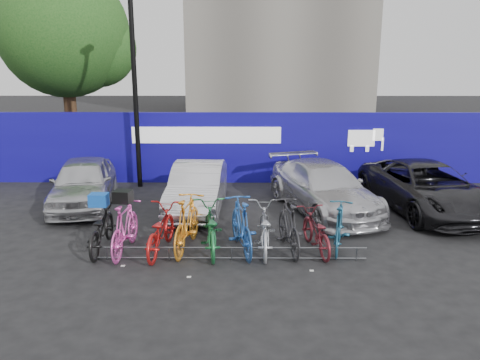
{
  "coord_description": "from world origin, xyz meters",
  "views": [
    {
      "loc": [
        0.24,
        -9.65,
        4.0
      ],
      "look_at": [
        0.16,
        2.0,
        1.08
      ],
      "focal_mm": 35.0,
      "sensor_mm": 36.0,
      "label": 1
    }
  ],
  "objects_px": {
    "bike_0": "(101,228)",
    "bike_9": "(339,227)",
    "bike_7": "(289,226)",
    "car_0": "(84,182)",
    "bike_1": "(125,228)",
    "bike_rack": "(232,253)",
    "bike_2": "(160,230)",
    "bike_5": "(241,225)",
    "tree": "(70,36)",
    "bike_4": "(210,228)",
    "car_3": "(426,187)",
    "bike_8": "(316,231)",
    "lamppost": "(135,87)",
    "bike_6": "(264,228)",
    "bike_3": "(187,223)",
    "car_1": "(198,187)",
    "car_2": "(323,188)"
  },
  "relations": [
    {
      "from": "bike_0",
      "to": "bike_9",
      "type": "xyz_separation_m",
      "value": [
        5.2,
        0.06,
        0.03
      ]
    },
    {
      "from": "bike_7",
      "to": "bike_9",
      "type": "distance_m",
      "value": 1.11
    },
    {
      "from": "car_0",
      "to": "bike_1",
      "type": "height_order",
      "value": "car_0"
    },
    {
      "from": "bike_0",
      "to": "bike_rack",
      "type": "bearing_deg",
      "value": 166.72
    },
    {
      "from": "bike_2",
      "to": "bike_5",
      "type": "relative_size",
      "value": 0.97
    },
    {
      "from": "tree",
      "to": "car_0",
      "type": "xyz_separation_m",
      "value": [
        2.46,
        -6.82,
        -4.38
      ]
    },
    {
      "from": "bike_4",
      "to": "bike_5",
      "type": "xyz_separation_m",
      "value": [
        0.67,
        -0.01,
        0.08
      ]
    },
    {
      "from": "car_3",
      "to": "bike_2",
      "type": "xyz_separation_m",
      "value": [
        -6.83,
        -2.99,
        -0.16
      ]
    },
    {
      "from": "bike_rack",
      "to": "bike_5",
      "type": "distance_m",
      "value": 0.69
    },
    {
      "from": "bike_rack",
      "to": "bike_0",
      "type": "relative_size",
      "value": 2.92
    },
    {
      "from": "tree",
      "to": "bike_4",
      "type": "bearing_deg",
      "value": -58.18
    },
    {
      "from": "bike_2",
      "to": "bike_8",
      "type": "xyz_separation_m",
      "value": [
        3.36,
        0.1,
        -0.05
      ]
    },
    {
      "from": "lamppost",
      "to": "bike_6",
      "type": "relative_size",
      "value": 3.12
    },
    {
      "from": "car_0",
      "to": "bike_8",
      "type": "height_order",
      "value": "car_0"
    },
    {
      "from": "bike_1",
      "to": "bike_7",
      "type": "height_order",
      "value": "bike_1"
    },
    {
      "from": "tree",
      "to": "car_0",
      "type": "bearing_deg",
      "value": -70.2
    },
    {
      "from": "tree",
      "to": "bike_3",
      "type": "bearing_deg",
      "value": -60.1
    },
    {
      "from": "bike_1",
      "to": "bike_8",
      "type": "bearing_deg",
      "value": -175.59
    },
    {
      "from": "bike_2",
      "to": "bike_4",
      "type": "bearing_deg",
      "value": -169.08
    },
    {
      "from": "bike_1",
      "to": "lamppost",
      "type": "bearing_deg",
      "value": -77.93
    },
    {
      "from": "lamppost",
      "to": "bike_2",
      "type": "bearing_deg",
      "value": -73.49
    },
    {
      "from": "bike_rack",
      "to": "bike_9",
      "type": "distance_m",
      "value": 2.44
    },
    {
      "from": "car_1",
      "to": "bike_4",
      "type": "distance_m",
      "value": 3.01
    },
    {
      "from": "bike_4",
      "to": "car_2",
      "type": "bearing_deg",
      "value": -142.05
    },
    {
      "from": "tree",
      "to": "bike_1",
      "type": "relative_size",
      "value": 4.14
    },
    {
      "from": "car_1",
      "to": "car_2",
      "type": "xyz_separation_m",
      "value": [
        3.48,
        -0.06,
        0.01
      ]
    },
    {
      "from": "bike_2",
      "to": "bike_4",
      "type": "relative_size",
      "value": 0.97
    },
    {
      "from": "tree",
      "to": "car_2",
      "type": "height_order",
      "value": "tree"
    },
    {
      "from": "car_2",
      "to": "bike_6",
      "type": "xyz_separation_m",
      "value": [
        -1.76,
        -2.89,
        -0.15
      ]
    },
    {
      "from": "bike_2",
      "to": "bike_7",
      "type": "bearing_deg",
      "value": -171.42
    },
    {
      "from": "bike_8",
      "to": "bike_rack",
      "type": "bearing_deg",
      "value": 5.41
    },
    {
      "from": "lamppost",
      "to": "bike_0",
      "type": "bearing_deg",
      "value": -86.45
    },
    {
      "from": "car_2",
      "to": "bike_2",
      "type": "distance_m",
      "value": 4.99
    },
    {
      "from": "car_2",
      "to": "bike_6",
      "type": "bearing_deg",
      "value": -138.78
    },
    {
      "from": "bike_0",
      "to": "bike_1",
      "type": "xyz_separation_m",
      "value": [
        0.56,
        -0.15,
        0.06
      ]
    },
    {
      "from": "car_0",
      "to": "bike_5",
      "type": "bearing_deg",
      "value": -46.77
    },
    {
      "from": "car_0",
      "to": "bike_5",
      "type": "distance_m",
      "value": 5.62
    },
    {
      "from": "car_2",
      "to": "car_0",
      "type": "bearing_deg",
      "value": 158.97
    },
    {
      "from": "bike_0",
      "to": "lamppost",
      "type": "bearing_deg",
      "value": -88.86
    },
    {
      "from": "bike_8",
      "to": "bike_9",
      "type": "xyz_separation_m",
      "value": [
        0.53,
        0.1,
        0.08
      ]
    },
    {
      "from": "bike_7",
      "to": "bike_6",
      "type": "bearing_deg",
      "value": -6.94
    },
    {
      "from": "bike_6",
      "to": "bike_4",
      "type": "bearing_deg",
      "value": 1.91
    },
    {
      "from": "lamppost",
      "to": "bike_9",
      "type": "bearing_deg",
      "value": -44.23
    },
    {
      "from": "car_3",
      "to": "bike_7",
      "type": "distance_m",
      "value": 4.97
    },
    {
      "from": "car_0",
      "to": "bike_5",
      "type": "height_order",
      "value": "car_0"
    },
    {
      "from": "bike_1",
      "to": "bike_0",
      "type": "bearing_deg",
      "value": -11.57
    },
    {
      "from": "bike_rack",
      "to": "bike_0",
      "type": "bearing_deg",
      "value": 169.14
    },
    {
      "from": "bike_0",
      "to": "bike_3",
      "type": "distance_m",
      "value": 1.88
    },
    {
      "from": "bike_rack",
      "to": "car_2",
      "type": "bearing_deg",
      "value": 54.26
    },
    {
      "from": "bike_1",
      "to": "bike_2",
      "type": "bearing_deg",
      "value": -176.39
    }
  ]
}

